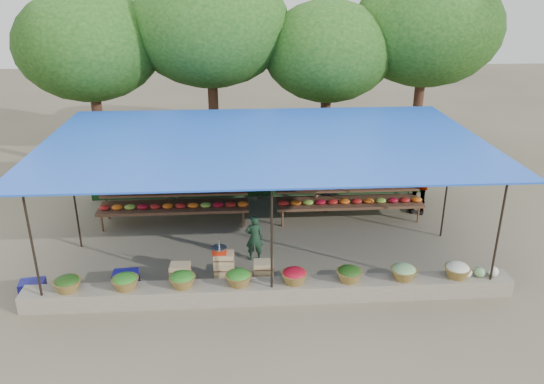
{
  "coord_description": "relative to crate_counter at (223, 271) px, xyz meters",
  "views": [
    {
      "loc": [
        -0.63,
        -12.59,
        6.53
      ],
      "look_at": [
        0.21,
        0.2,
        1.33
      ],
      "focal_mm": 35.0,
      "sensor_mm": 36.0,
      "label": 1
    }
  ],
  "objects": [
    {
      "name": "blue_crate_front",
      "position": [
        -2.21,
        0.03,
        -0.14
      ],
      "size": [
        0.58,
        0.43,
        0.34
      ],
      "primitive_type": "cube",
      "rotation": [
        0.0,
        0.0,
        0.04
      ],
      "color": "navy",
      "rests_on": "ground"
    },
    {
      "name": "customer_left",
      "position": [
        -1.57,
        4.31,
        0.5
      ],
      "size": [
        0.79,
        0.62,
        1.62
      ],
      "primitive_type": "imported",
      "rotation": [
        0.0,
        0.0,
        -0.0
      ],
      "color": "slate",
      "rests_on": "ground"
    },
    {
      "name": "netting_backdrop",
      "position": [
        1.06,
        5.15,
        0.94
      ],
      "size": [
        10.6,
        0.06,
        2.5
      ],
      "primitive_type": "cube",
      "color": "#163F1B",
      "rests_on": "ground"
    },
    {
      "name": "weighing_scale",
      "position": [
        -0.07,
        0.0,
        0.54
      ],
      "size": [
        0.33,
        0.33,
        0.35
      ],
      "color": "red",
      "rests_on": "crate_counter"
    },
    {
      "name": "fruit_table_left",
      "position": [
        -1.43,
        3.35,
        0.3
      ],
      "size": [
        4.21,
        0.95,
        0.93
      ],
      "color": "#492C1D",
      "rests_on": "ground"
    },
    {
      "name": "customer_mid",
      "position": [
        3.06,
        3.9,
        0.55
      ],
      "size": [
        1.27,
        1.14,
        1.71
      ],
      "primitive_type": "imported",
      "rotation": [
        0.0,
        0.0,
        0.59
      ],
      "color": "slate",
      "rests_on": "ground"
    },
    {
      "name": "blue_crate_back",
      "position": [
        -4.21,
        -0.19,
        -0.15
      ],
      "size": [
        0.58,
        0.46,
        0.32
      ],
      "primitive_type": "cube",
      "rotation": [
        0.0,
        0.0,
        0.14
      ],
      "color": "navy",
      "rests_on": "ground"
    },
    {
      "name": "vendor_seated",
      "position": [
        0.75,
        1.04,
        0.29
      ],
      "size": [
        0.44,
        0.29,
        1.19
      ],
      "primitive_type": "imported",
      "rotation": [
        0.0,
        0.0,
        3.16
      ],
      "color": "#183621",
      "rests_on": "ground"
    },
    {
      "name": "tree_row",
      "position": [
        1.56,
        8.09,
        4.39
      ],
      "size": [
        16.51,
        5.5,
        7.12
      ],
      "color": "#3B2015",
      "rests_on": "ground"
    },
    {
      "name": "ground",
      "position": [
        1.06,
        2.0,
        -0.31
      ],
      "size": [
        60.0,
        60.0,
        0.0
      ],
      "primitive_type": "plane",
      "color": "brown",
      "rests_on": "ground"
    },
    {
      "name": "stone_curb",
      "position": [
        1.06,
        -0.75,
        -0.11
      ],
      "size": [
        10.6,
        0.55,
        0.4
      ],
      "primitive_type": "cube",
      "color": "#6B6455",
      "rests_on": "ground"
    },
    {
      "name": "fruit_table_right",
      "position": [
        3.57,
        3.35,
        0.3
      ],
      "size": [
        4.21,
        0.95,
        0.93
      ],
      "color": "#492C1D",
      "rests_on": "ground"
    },
    {
      "name": "produce_baskets",
      "position": [
        0.96,
        -0.75,
        0.25
      ],
      "size": [
        8.98,
        0.58,
        0.34
      ],
      "color": "brown",
      "rests_on": "stone_curb"
    },
    {
      "name": "customer_right",
      "position": [
        5.7,
        3.63,
        0.62
      ],
      "size": [
        1.18,
        0.86,
        1.87
      ],
      "primitive_type": "imported",
      "rotation": [
        0.0,
        0.0,
        -0.42
      ],
      "color": "slate",
      "rests_on": "ground"
    },
    {
      "name": "stall_canopy",
      "position": [
        1.06,
        2.06,
        2.37
      ],
      "size": [
        10.8,
        6.6,
        2.82
      ],
      "color": "black",
      "rests_on": "ground"
    },
    {
      "name": "crate_counter",
      "position": [
        0.0,
        0.0,
        0.0
      ],
      "size": [
        2.37,
        0.36,
        0.77
      ],
      "color": "tan",
      "rests_on": "ground"
    }
  ]
}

